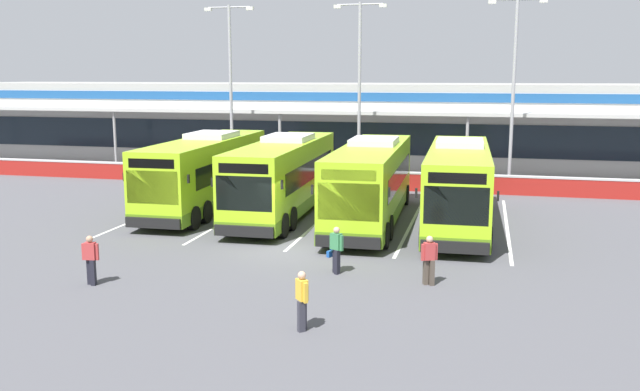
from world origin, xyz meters
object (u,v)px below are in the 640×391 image
object	(u,v)px
coach_bus_leftmost	(206,173)
coach_bus_left_centre	(284,178)
coach_bus_right_centre	(458,186)
lamp_post_west	(231,81)
lamp_post_centre	(359,81)
lamp_post_east	(514,81)
pedestrian_child	(302,299)
coach_bus_centre	(371,184)
pedestrian_near_bin	(91,258)
pedestrian_with_handbag	(336,249)
pedestrian_in_dark_coat	(429,259)

from	to	relation	value
coach_bus_leftmost	coach_bus_left_centre	size ratio (longest dim) A/B	1.00
coach_bus_right_centre	lamp_post_west	xyz separation A→B (m)	(-14.95, 11.26, 4.50)
lamp_post_west	lamp_post_centre	xyz separation A→B (m)	(8.36, 0.18, 0.00)
lamp_post_west	lamp_post_east	world-z (taller)	same
coach_bus_leftmost	lamp_post_east	size ratio (longest dim) A/B	1.11
pedestrian_child	lamp_post_centre	size ratio (longest dim) A/B	0.15
coach_bus_centre	pedestrian_child	xyz separation A→B (m)	(0.44, -13.65, -0.91)
coach_bus_right_centre	pedestrian_near_bin	distance (m)	16.05
coach_bus_centre	lamp_post_west	size ratio (longest dim) A/B	1.11
pedestrian_near_bin	lamp_post_west	bearing A→B (deg)	99.62
lamp_post_east	lamp_post_centre	bearing A→B (deg)	176.88
pedestrian_with_handbag	lamp_post_east	xyz separation A→B (m)	(6.26, 19.41, 5.43)
pedestrian_near_bin	lamp_post_centre	distance (m)	24.07
pedestrian_near_bin	coach_bus_leftmost	bearing A→B (deg)	96.26
lamp_post_west	pedestrian_near_bin	bearing A→B (deg)	-80.38
coach_bus_leftmost	pedestrian_in_dark_coat	world-z (taller)	coach_bus_leftmost
coach_bus_left_centre	lamp_post_west	bearing A→B (deg)	122.15
coach_bus_right_centre	pedestrian_with_handbag	xyz separation A→B (m)	(-3.70, -8.47, -0.93)
coach_bus_leftmost	coach_bus_centre	bearing A→B (deg)	-8.48
coach_bus_right_centre	pedestrian_near_bin	bearing A→B (deg)	-133.75
coach_bus_leftmost	coach_bus_right_centre	size ratio (longest dim) A/B	1.00
coach_bus_leftmost	lamp_post_centre	size ratio (longest dim) A/B	1.11
coach_bus_leftmost	coach_bus_centre	xyz separation A→B (m)	(8.58, -1.28, 0.00)
coach_bus_leftmost	pedestrian_child	world-z (taller)	coach_bus_leftmost
coach_bus_centre	lamp_post_centre	world-z (taller)	lamp_post_centre
coach_bus_left_centre	lamp_post_centre	size ratio (longest dim) A/B	1.11
coach_bus_leftmost	lamp_post_east	distance (m)	18.51
pedestrian_with_handbag	lamp_post_west	xyz separation A→B (m)	(-11.25, 19.72, 5.43)
coach_bus_centre	pedestrian_in_dark_coat	bearing A→B (deg)	-69.21
lamp_post_west	pedestrian_in_dark_coat	bearing A→B (deg)	-54.60
pedestrian_in_dark_coat	pedestrian_near_bin	bearing A→B (deg)	-166.52
pedestrian_in_dark_coat	pedestrian_with_handbag	bearing A→B (deg)	169.70
coach_bus_left_centre	pedestrian_child	world-z (taller)	coach_bus_left_centre
coach_bus_centre	coach_bus_right_centre	bearing A→B (deg)	2.26
pedestrian_child	lamp_post_west	distance (m)	28.10
coach_bus_right_centre	pedestrian_child	size ratio (longest dim) A/B	7.54
coach_bus_right_centre	pedestrian_child	bearing A→B (deg)	-104.05
lamp_post_west	coach_bus_leftmost	bearing A→B (deg)	-76.27
coach_bus_left_centre	coach_bus_centre	distance (m)	4.42
lamp_post_west	coach_bus_left_centre	bearing A→B (deg)	-57.85
pedestrian_with_handbag	pedestrian_child	size ratio (longest dim) A/B	1.00
pedestrian_with_handbag	lamp_post_west	bearing A→B (deg)	119.70
coach_bus_left_centre	coach_bus_right_centre	size ratio (longest dim) A/B	1.00
coach_bus_centre	lamp_post_centre	distance (m)	12.72
coach_bus_left_centre	pedestrian_child	distance (m)	15.21
coach_bus_left_centre	pedestrian_in_dark_coat	size ratio (longest dim) A/B	7.54
pedestrian_child	lamp_post_west	xyz separation A→B (m)	(-11.49, 25.06, 5.42)
coach_bus_right_centre	lamp_post_east	bearing A→B (deg)	76.83
coach_bus_left_centre	lamp_post_centre	distance (m)	11.85
coach_bus_leftmost	pedestrian_child	bearing A→B (deg)	-58.87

